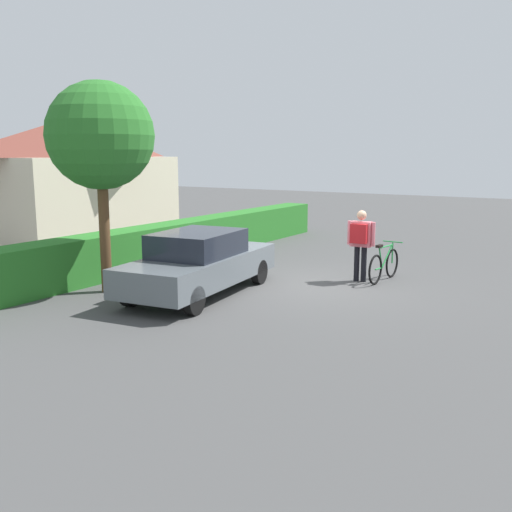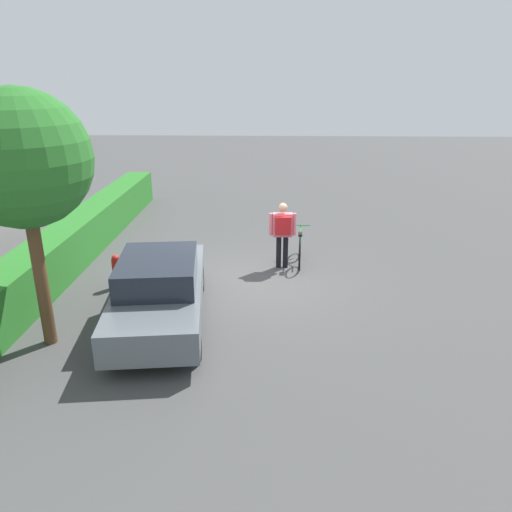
{
  "view_description": "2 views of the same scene",
  "coord_description": "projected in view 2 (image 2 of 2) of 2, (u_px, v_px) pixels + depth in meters",
  "views": [
    {
      "loc": [
        -11.89,
        -5.73,
        3.04
      ],
      "look_at": [
        -1.5,
        0.71,
        0.86
      ],
      "focal_mm": 40.64,
      "sensor_mm": 36.0,
      "label": 1
    },
    {
      "loc": [
        -10.95,
        -0.43,
        4.7
      ],
      "look_at": [
        -1.37,
        -0.1,
        1.16
      ],
      "focal_mm": 34.64,
      "sensor_mm": 36.0,
      "label": 2
    }
  ],
  "objects": [
    {
      "name": "hedge_row",
      "position": [
        55.0,
        258.0,
        11.87
      ],
      "size": [
        16.33,
        0.9,
        1.1
      ],
      "primitive_type": "cube",
      "color": "#287125",
      "rests_on": "ground"
    },
    {
      "name": "ground_plane",
      "position": [
        254.0,
        281.0,
        11.91
      ],
      "size": [
        60.0,
        60.0,
        0.0
      ],
      "primitive_type": "plane",
      "color": "#454545"
    },
    {
      "name": "tree_kerbside",
      "position": [
        22.0,
        160.0,
        8.05
      ],
      "size": [
        2.3,
        2.3,
        4.55
      ],
      "color": "brown",
      "rests_on": "ground"
    },
    {
      "name": "person_rider",
      "position": [
        283.0,
        229.0,
        12.4
      ],
      "size": [
        0.36,
        0.68,
        1.71
      ],
      "color": "black",
      "rests_on": "ground"
    },
    {
      "name": "parked_car_near",
      "position": [
        160.0,
        289.0,
        9.75
      ],
      "size": [
        4.51,
        2.16,
        1.39
      ],
      "color": "slate",
      "rests_on": "ground"
    },
    {
      "name": "bicycle",
      "position": [
        300.0,
        249.0,
        12.96
      ],
      "size": [
        1.71,
        0.5,
        0.92
      ],
      "color": "black",
      "rests_on": "ground"
    },
    {
      "name": "fire_hydrant",
      "position": [
        117.0,
        271.0,
        11.44
      ],
      "size": [
        0.2,
        0.2,
        0.81
      ],
      "color": "red",
      "rests_on": "ground"
    }
  ]
}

